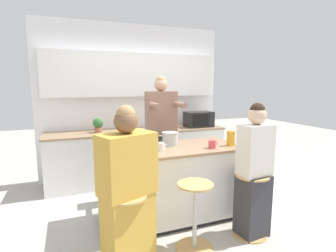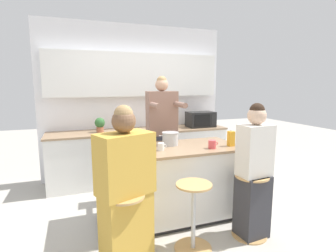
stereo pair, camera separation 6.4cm
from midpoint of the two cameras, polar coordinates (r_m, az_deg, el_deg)
The scene contains 17 objects.
ground_plane at distance 3.48m, azimuth -0.07°, elevation -19.32°, with size 16.00×16.00×0.00m, color #B2ADA3.
wall_back at distance 4.78m, azimuth -7.85°, elevation 7.59°, with size 3.29×0.22×2.70m.
back_counter at distance 4.62m, azimuth -6.65°, elevation -6.24°, with size 3.06×0.66×0.88m.
kitchen_island at distance 3.29m, azimuth -0.07°, elevation -12.28°, with size 1.72×0.78×0.90m.
bar_stool_leftmost at distance 2.54m, azimuth -9.56°, elevation -21.45°, with size 0.38×0.38×0.69m.
bar_stool_center at distance 2.77m, azimuth 5.17°, elevation -18.67°, with size 0.38×0.38×0.69m.
bar_stool_rightmost at distance 3.11m, azimuth 17.02°, elevation -15.80°, with size 0.38×0.38×0.69m.
person_cooking at distance 3.77m, azimuth -1.97°, elevation -2.86°, with size 0.44×0.57×1.77m.
person_wrapped_blanket at distance 2.43m, azimuth -9.56°, elevation -14.10°, with size 0.55×0.44×1.48m.
person_seated_near at distance 3.00m, azimuth 17.61°, elevation -10.26°, with size 0.36×0.29×1.46m.
cooking_pot at distance 3.26m, azimuth -0.09°, elevation -2.76°, with size 0.30×0.21×0.16m.
fruit_bowl at distance 2.82m, azimuth -7.68°, elevation -5.80°, with size 0.22×0.22×0.06m.
coffee_cup_near at distance 3.01m, azimuth -2.07°, elevation -4.52°, with size 0.11×0.08×0.09m.
coffee_cup_far at distance 3.15m, azimuth 9.02°, elevation -3.92°, with size 0.12×0.09×0.10m.
juice_carton at distance 3.31m, azimuth 12.95°, elevation -2.61°, with size 0.07×0.07×0.20m.
microwave at distance 4.86m, azimuth 6.32°, elevation 1.48°, with size 0.49×0.33×0.28m.
potted_plant at distance 4.39m, azimuth -15.38°, elevation 0.35°, with size 0.16×0.16×0.24m.
Camera 1 is at (-1.13, -2.85, 1.65)m, focal length 28.00 mm.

